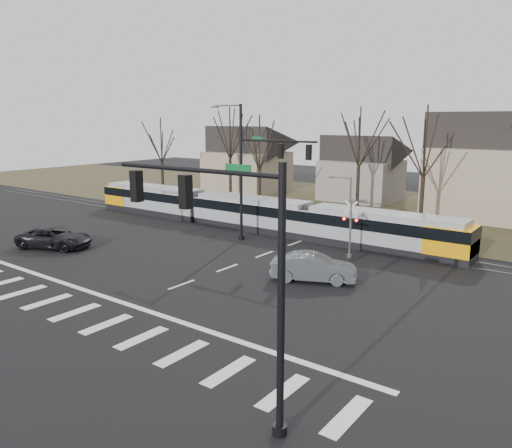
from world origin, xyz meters
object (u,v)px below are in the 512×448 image
Objects in this scene: sedan at (313,267)px; suv at (55,238)px; tram at (251,212)px; rail_crossing_signal at (350,230)px.

sedan is 19.33m from suv.
rail_crossing_signal is at bearing -16.71° from tram.
tram is 11.16m from rail_crossing_signal.
tram is 8.96× the size of rail_crossing_signal.
sedan is (11.26, -9.01, -0.68)m from tram.
sedan is 5.93m from rail_crossing_signal.
tram is 7.00× the size of sedan.
rail_crossing_signal is at bearing -18.80° from sedan.
tram reaches higher than sedan.
suv is at bearing -119.06° from tram.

